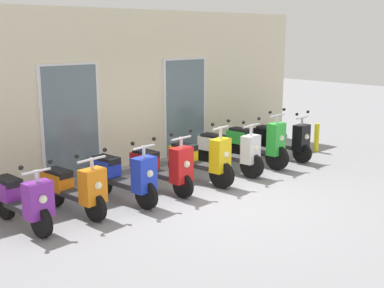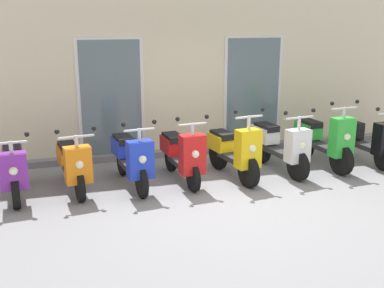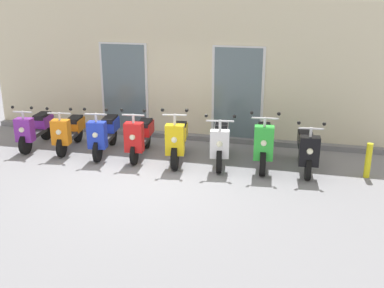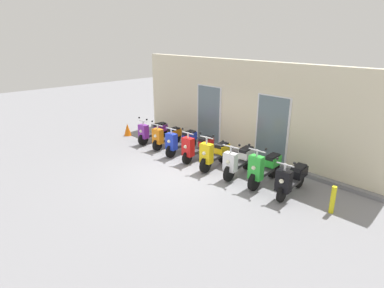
{
  "view_description": "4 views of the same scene",
  "coord_description": "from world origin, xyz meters",
  "px_view_note": "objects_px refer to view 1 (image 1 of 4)",
  "views": [
    {
      "loc": [
        -5.85,
        -5.69,
        2.84
      ],
      "look_at": [
        0.09,
        0.91,
        0.84
      ],
      "focal_mm": 46.23,
      "sensor_mm": 36.0,
      "label": 1
    },
    {
      "loc": [
        -2.34,
        -5.98,
        2.62
      ],
      "look_at": [
        -0.38,
        0.82,
        0.7
      ],
      "focal_mm": 43.2,
      "sensor_mm": 36.0,
      "label": 2
    },
    {
      "loc": [
        2.95,
        -7.98,
        3.52
      ],
      "look_at": [
        0.79,
        0.73,
        0.5
      ],
      "focal_mm": 43.08,
      "sensor_mm": 36.0,
      "label": 3
    },
    {
      "loc": [
        6.89,
        -6.12,
        4.1
      ],
      "look_at": [
        -0.58,
        0.93,
        0.58
      ],
      "focal_mm": 29.79,
      "sensor_mm": 36.0,
      "label": 4
    }
  ],
  "objects_px": {
    "scooter_white": "(230,151)",
    "curb_bollard": "(317,138)",
    "scooter_blue": "(124,175)",
    "scooter_purple": "(22,199)",
    "scooter_yellow": "(201,159)",
    "scooter_orange": "(74,187)",
    "scooter_red": "(162,166)",
    "scooter_black": "(283,139)",
    "scooter_green": "(257,143)"
  },
  "relations": [
    {
      "from": "scooter_purple",
      "to": "scooter_white",
      "type": "distance_m",
      "value": 4.4
    },
    {
      "from": "scooter_blue",
      "to": "scooter_yellow",
      "type": "relative_size",
      "value": 1.04
    },
    {
      "from": "scooter_yellow",
      "to": "scooter_black",
      "type": "bearing_deg",
      "value": 2.81
    },
    {
      "from": "scooter_purple",
      "to": "curb_bollard",
      "type": "xyz_separation_m",
      "value": [
        7.36,
        -0.12,
        -0.09
      ]
    },
    {
      "from": "scooter_white",
      "to": "curb_bollard",
      "type": "distance_m",
      "value": 2.96
    },
    {
      "from": "scooter_blue",
      "to": "curb_bollard",
      "type": "bearing_deg",
      "value": -0.7
    },
    {
      "from": "scooter_orange",
      "to": "curb_bollard",
      "type": "relative_size",
      "value": 2.15
    },
    {
      "from": "scooter_white",
      "to": "scooter_yellow",
      "type": "bearing_deg",
      "value": -173.04
    },
    {
      "from": "scooter_purple",
      "to": "scooter_yellow",
      "type": "relative_size",
      "value": 0.97
    },
    {
      "from": "scooter_yellow",
      "to": "scooter_green",
      "type": "height_order",
      "value": "scooter_green"
    },
    {
      "from": "scooter_white",
      "to": "scooter_green",
      "type": "height_order",
      "value": "scooter_green"
    },
    {
      "from": "scooter_green",
      "to": "scooter_blue",
      "type": "bearing_deg",
      "value": -179.03
    },
    {
      "from": "scooter_blue",
      "to": "scooter_red",
      "type": "distance_m",
      "value": 0.84
    },
    {
      "from": "scooter_red",
      "to": "curb_bollard",
      "type": "bearing_deg",
      "value": -0.82
    },
    {
      "from": "scooter_red",
      "to": "curb_bollard",
      "type": "height_order",
      "value": "scooter_red"
    },
    {
      "from": "scooter_white",
      "to": "curb_bollard",
      "type": "relative_size",
      "value": 2.31
    },
    {
      "from": "scooter_black",
      "to": "scooter_green",
      "type": "bearing_deg",
      "value": 179.3
    },
    {
      "from": "curb_bollard",
      "to": "scooter_green",
      "type": "bearing_deg",
      "value": 176.44
    },
    {
      "from": "scooter_red",
      "to": "scooter_white",
      "type": "distance_m",
      "value": 1.79
    },
    {
      "from": "scooter_purple",
      "to": "curb_bollard",
      "type": "height_order",
      "value": "scooter_purple"
    },
    {
      "from": "scooter_red",
      "to": "scooter_white",
      "type": "xyz_separation_m",
      "value": [
        1.79,
        0.03,
        -0.0
      ]
    },
    {
      "from": "scooter_red",
      "to": "scooter_yellow",
      "type": "xyz_separation_m",
      "value": [
        0.88,
        -0.08,
        -0.01
      ]
    },
    {
      "from": "scooter_blue",
      "to": "scooter_orange",
      "type": "bearing_deg",
      "value": 175.74
    },
    {
      "from": "scooter_green",
      "to": "scooter_black",
      "type": "xyz_separation_m",
      "value": [
        0.87,
        -0.01,
        -0.03
      ]
    },
    {
      "from": "scooter_purple",
      "to": "scooter_green",
      "type": "relative_size",
      "value": 0.92
    },
    {
      "from": "scooter_purple",
      "to": "scooter_black",
      "type": "distance_m",
      "value": 6.18
    },
    {
      "from": "scooter_purple",
      "to": "scooter_blue",
      "type": "relative_size",
      "value": 0.94
    },
    {
      "from": "scooter_blue",
      "to": "scooter_red",
      "type": "xyz_separation_m",
      "value": [
        0.84,
        -0.0,
        -0.0
      ]
    },
    {
      "from": "scooter_purple",
      "to": "scooter_green",
      "type": "height_order",
      "value": "scooter_green"
    },
    {
      "from": "scooter_purple",
      "to": "scooter_blue",
      "type": "bearing_deg",
      "value": -1.81
    },
    {
      "from": "scooter_orange",
      "to": "scooter_yellow",
      "type": "bearing_deg",
      "value": -3.27
    },
    {
      "from": "curb_bollard",
      "to": "scooter_orange",
      "type": "bearing_deg",
      "value": 178.8
    },
    {
      "from": "scooter_orange",
      "to": "scooter_white",
      "type": "distance_m",
      "value": 3.54
    },
    {
      "from": "scooter_green",
      "to": "curb_bollard",
      "type": "bearing_deg",
      "value": -3.56
    },
    {
      "from": "scooter_orange",
      "to": "scooter_red",
      "type": "distance_m",
      "value": 1.75
    },
    {
      "from": "scooter_orange",
      "to": "scooter_black",
      "type": "relative_size",
      "value": 0.99
    },
    {
      "from": "scooter_white",
      "to": "scooter_green",
      "type": "bearing_deg",
      "value": 2.01
    },
    {
      "from": "scooter_blue",
      "to": "scooter_black",
      "type": "bearing_deg",
      "value": 0.64
    },
    {
      "from": "scooter_blue",
      "to": "curb_bollard",
      "type": "distance_m",
      "value": 5.58
    },
    {
      "from": "scooter_purple",
      "to": "scooter_white",
      "type": "bearing_deg",
      "value": -0.37
    },
    {
      "from": "scooter_purple",
      "to": "scooter_blue",
      "type": "height_order",
      "value": "scooter_blue"
    },
    {
      "from": "scooter_blue",
      "to": "scooter_black",
      "type": "xyz_separation_m",
      "value": [
        4.4,
        0.05,
        -0.02
      ]
    },
    {
      "from": "scooter_white",
      "to": "scooter_purple",
      "type": "bearing_deg",
      "value": 179.63
    },
    {
      "from": "scooter_red",
      "to": "scooter_blue",
      "type": "bearing_deg",
      "value": 179.99
    },
    {
      "from": "scooter_blue",
      "to": "scooter_black",
      "type": "relative_size",
      "value": 1.05
    },
    {
      "from": "scooter_yellow",
      "to": "curb_bollard",
      "type": "height_order",
      "value": "scooter_yellow"
    },
    {
      "from": "scooter_blue",
      "to": "curb_bollard",
      "type": "xyz_separation_m",
      "value": [
        5.58,
        -0.07,
        -0.13
      ]
    },
    {
      "from": "scooter_orange",
      "to": "scooter_black",
      "type": "height_order",
      "value": "scooter_black"
    },
    {
      "from": "scooter_black",
      "to": "scooter_white",
      "type": "bearing_deg",
      "value": -179.33
    },
    {
      "from": "scooter_white",
      "to": "scooter_black",
      "type": "bearing_deg",
      "value": 0.67
    }
  ]
}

